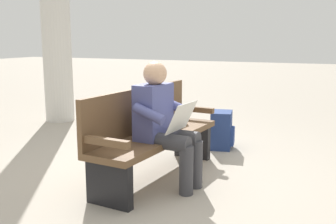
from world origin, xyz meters
The scene contains 5 objects.
ground_plane centered at (0.00, 0.00, 0.00)m, with size 40.00×40.00×0.00m, color #A89E8E.
bench_near centered at (-0.01, -0.07, 0.46)m, with size 1.83×0.63×0.90m.
person_seated centered at (0.17, 0.15, 0.63)m, with size 0.59×0.60×1.18m.
backpack centered at (-1.33, 0.27, 0.23)m, with size 0.38×0.34×0.48m.
support_pillar centered at (-1.90, -2.77, 1.80)m, with size 0.47×0.47×3.59m, color beige.
Camera 1 is at (3.49, 1.69, 1.39)m, focal length 42.87 mm.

